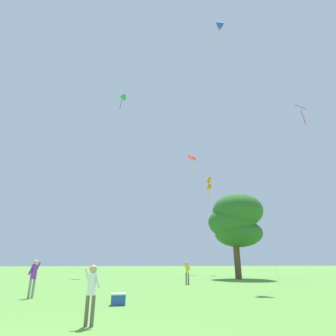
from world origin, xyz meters
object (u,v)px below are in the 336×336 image
Objects in this scene: kite_orange_box at (209,184)px; kite_red_high at (192,162)px; kite_purple_streamer at (307,114)px; person_far_back at (187,271)px; tree_left_oak at (236,221)px; person_foreground_watcher at (34,275)px; kite_blue_delta at (219,25)px; picnic_cooler at (118,299)px; kite_green_small at (122,97)px; person_child_small at (92,289)px.

kite_orange_box is 6.90m from kite_red_high.
kite_red_high reaches higher than kite_purple_streamer.
tree_left_oak reaches higher than person_far_back.
kite_red_high is 12.48× the size of person_foreground_watcher.
kite_red_high is 24.78m from kite_blue_delta.
kite_blue_delta is 17.17× the size of person_foreground_watcher.
kite_red_high is at bearing 88.17° from tree_left_oak.
picnic_cooler is at bearing -39.07° from person_foreground_watcher.
kite_orange_box reaches higher than picnic_cooler.
kite_orange_box reaches higher than tree_left_oak.
kite_green_small is at bearing 179.01° from kite_orange_box.
kite_red_high is at bearing 81.27° from kite_blue_delta.
picnic_cooler is (-16.04, -29.87, -14.20)m from kite_orange_box.
kite_purple_streamer is 13.78m from tree_left_oak.
picnic_cooler is at bearing -160.42° from kite_purple_streamer.
kite_green_small is 42.12m from picnic_cooler.
picnic_cooler is (-15.97, -5.68, -13.81)m from kite_purple_streamer.
person_child_small is at bearing -66.78° from person_foreground_watcher.
kite_purple_streamer is at bearing -90.16° from kite_orange_box.
person_foreground_watcher reaches higher than person_child_small.
tree_left_oak reaches higher than person_child_small.
person_far_back is at bearing -74.19° from kite_green_small.
person_far_back is 12.10m from picnic_cooler.
kite_red_high is 28.87m from kite_purple_streamer.
person_far_back is at bearing -171.02° from kite_blue_delta.
person_foreground_watcher is at bearing -126.87° from kite_orange_box.
person_child_small is 15.86m from person_far_back.
kite_blue_delta is at bearing -98.73° from kite_red_high.
kite_red_high reaches higher than tree_left_oak.
kite_orange_box is at bearing -0.99° from kite_green_small.
picnic_cooler is (0.96, 3.78, -0.69)m from person_child_small.
tree_left_oak is (14.87, 20.60, 5.29)m from person_child_small.
kite_green_small is 21.78m from kite_orange_box.
person_child_small is (-16.93, -9.46, -13.12)m from kite_purple_streamer.
kite_red_high is 41.75m from picnic_cooler.
kite_red_high reaches higher than picnic_cooler.
kite_blue_delta is (10.51, -18.89, -0.57)m from kite_green_small.
kite_purple_streamer is 16.79m from kite_blue_delta.
kite_purple_streamer is at bearing -79.51° from tree_left_oak.
person_child_small is 0.88× the size of person_far_back.
person_foreground_watcher is at bearing 113.22° from person_child_small.
kite_green_small reaches higher than person_child_small.
tree_left_oak is (2.94, 5.58, -22.87)m from kite_blue_delta.
kite_blue_delta is at bearing 8.98° from person_far_back.
kite_green_small is at bearing 80.68° from person_foreground_watcher.
picnic_cooler is (-10.97, -11.24, -28.85)m from kite_blue_delta.
tree_left_oak is at bearing 62.24° from kite_blue_delta.
kite_purple_streamer is at bearing -86.93° from kite_red_high.
kite_blue_delta is 49.69× the size of picnic_cooler.
person_far_back is at bearing 154.31° from kite_purple_streamer.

